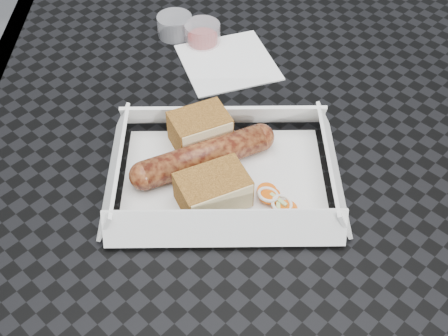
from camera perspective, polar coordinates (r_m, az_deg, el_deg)
patio_table at (r=0.72m, az=6.42°, el=-2.40°), size 0.80×0.80×0.74m
food_tray at (r=0.62m, az=-0.01°, el=-1.08°), size 0.22×0.15×0.00m
bratwurst at (r=0.62m, az=-2.05°, el=1.23°), size 0.16×0.09×0.03m
bread_near at (r=0.65m, az=-2.46°, el=3.94°), size 0.08×0.07×0.04m
bread_far at (r=0.58m, az=-1.14°, el=-2.24°), size 0.08×0.07×0.04m
veg_garnish at (r=0.60m, az=5.42°, el=-3.38°), size 0.03×0.03×0.00m
napkin at (r=0.78m, az=0.39°, el=10.70°), size 0.15×0.15×0.00m
condiment_cup_sauce at (r=0.81m, az=-2.20°, el=13.47°), size 0.05×0.05×0.03m
condiment_cup_empty at (r=0.83m, az=-5.02°, el=14.20°), size 0.05×0.05×0.03m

